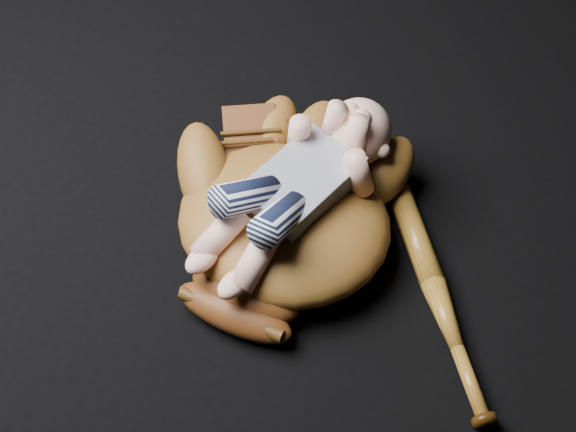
% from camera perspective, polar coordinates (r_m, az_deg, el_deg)
% --- Properties ---
extents(baseball_glove, '(0.44, 0.49, 0.15)m').
position_cam_1_polar(baseball_glove, '(1.21, -0.29, 0.09)').
color(baseball_glove, brown).
rests_on(baseball_glove, ground).
extents(newborn_baby, '(0.25, 0.42, 0.16)m').
position_cam_1_polar(newborn_baby, '(1.16, 0.08, 1.95)').
color(newborn_baby, '#F1B39B').
rests_on(newborn_baby, baseball_glove).
extents(baseball_bat, '(0.31, 0.33, 0.04)m').
position_cam_1_polar(baseball_bat, '(1.21, 10.61, -5.66)').
color(baseball_bat, brown).
rests_on(baseball_bat, ground).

